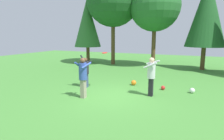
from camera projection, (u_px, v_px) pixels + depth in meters
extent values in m
plane|color=#478C38|center=(111.00, 96.00, 8.68)|extent=(40.00, 40.00, 0.00)
cube|color=#38476B|center=(86.00, 80.00, 10.03)|extent=(0.19, 0.22, 0.73)
cylinder|color=#23232D|center=(85.00, 68.00, 9.91)|extent=(0.34, 0.34, 0.63)
sphere|color=brown|center=(85.00, 60.00, 9.83)|extent=(0.21, 0.21, 0.21)
cylinder|color=#23232D|center=(87.00, 62.00, 10.05)|extent=(0.55, 0.14, 0.12)
cylinder|color=#23232D|center=(84.00, 60.00, 9.64)|extent=(0.38, 0.12, 0.49)
cube|color=black|center=(151.00, 87.00, 8.58)|extent=(0.19, 0.22, 0.81)
cylinder|color=silver|center=(151.00, 70.00, 8.44)|extent=(0.34, 0.34, 0.70)
sphere|color=beige|center=(152.00, 60.00, 8.36)|extent=(0.23, 0.23, 0.23)
cylinder|color=silver|center=(150.00, 65.00, 8.23)|extent=(0.58, 0.13, 0.32)
cylinder|color=silver|center=(153.00, 62.00, 8.56)|extent=(0.60, 0.13, 0.25)
cube|color=gray|center=(83.00, 89.00, 8.31)|extent=(0.19, 0.22, 0.82)
cylinder|color=#334C9E|center=(83.00, 71.00, 8.17)|extent=(0.34, 0.34, 0.71)
sphere|color=brown|center=(83.00, 61.00, 8.09)|extent=(0.23, 0.23, 0.23)
cylinder|color=#334C9E|center=(79.00, 66.00, 8.24)|extent=(0.15, 0.55, 0.41)
cylinder|color=#334C9E|center=(86.00, 65.00, 8.02)|extent=(0.16, 0.61, 0.23)
cylinder|color=red|center=(105.00, 53.00, 9.46)|extent=(0.36, 0.36, 0.05)
sphere|color=red|center=(163.00, 88.00, 9.60)|extent=(0.21, 0.21, 0.21)
sphere|color=orange|center=(134.00, 83.00, 10.47)|extent=(0.28, 0.28, 0.28)
sphere|color=white|center=(192.00, 91.00, 9.04)|extent=(0.24, 0.24, 0.24)
cylinder|color=brown|center=(154.00, 44.00, 16.50)|extent=(0.34, 0.34, 3.80)
sphere|color=#28662D|center=(155.00, 6.00, 15.94)|extent=(4.18, 4.18, 4.18)
cylinder|color=brown|center=(204.00, 49.00, 14.94)|extent=(0.33, 0.33, 3.27)
cone|color=#1E5123|center=(207.00, 12.00, 14.44)|extent=(2.94, 2.94, 5.23)
cylinder|color=brown|center=(113.00, 41.00, 17.71)|extent=(0.35, 0.35, 4.35)
sphere|color=#1E5123|center=(113.00, 0.00, 17.07)|extent=(4.78, 4.78, 4.78)
cylinder|color=brown|center=(88.00, 48.00, 18.95)|extent=(0.33, 0.33, 2.86)
cone|color=#337033|center=(87.00, 23.00, 18.52)|extent=(2.57, 2.57, 4.57)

